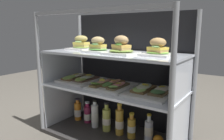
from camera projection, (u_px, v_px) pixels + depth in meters
ground_plane at (112, 139)px, 1.68m from camera, size 6.00×6.00×0.02m
case_base_deck at (112, 136)px, 1.68m from camera, size 1.10×0.51×0.03m
case_frame at (123, 70)px, 1.71m from camera, size 1.10×0.51×0.97m
riser_lower_tier at (112, 112)px, 1.64m from camera, size 1.04×0.45×0.37m
shelf_lower_glass at (112, 88)px, 1.61m from camera, size 1.06×0.46×0.02m
riser_upper_tier at (112, 71)px, 1.58m from camera, size 1.04×0.45×0.24m
shelf_upper_glass at (112, 54)px, 1.56m from camera, size 1.06×0.46×0.02m
plated_roll_sandwich_center at (81, 44)px, 1.80m from camera, size 0.20×0.20×0.12m
plated_roll_sandwich_near_left_corner at (98, 46)px, 1.59m from camera, size 0.18×0.18×0.11m
plated_roll_sandwich_mid_right at (121, 48)px, 1.44m from camera, size 0.20×0.20×0.13m
plated_roll_sandwich_mid_left at (158, 49)px, 1.37m from camera, size 0.19×0.19×0.11m
open_sandwich_tray_near_right_corner at (80, 79)px, 1.79m from camera, size 0.29×0.32×0.06m
open_sandwich_tray_far_right at (111, 85)px, 1.59m from camera, size 0.29×0.32×0.06m
open_sandwich_tray_center at (151, 91)px, 1.43m from camera, size 0.29×0.32×0.07m
juice_bottle_back_right at (78, 111)px, 1.94m from camera, size 0.06×0.06×0.20m
juice_bottle_front_fourth at (88, 114)px, 1.88m from camera, size 0.06×0.06×0.19m
juice_bottle_front_right_end at (95, 116)px, 1.79m from camera, size 0.06×0.06×0.23m
juice_bottle_front_middle at (107, 119)px, 1.72m from camera, size 0.07×0.07×0.24m
juice_bottle_back_center at (119, 122)px, 1.66m from camera, size 0.06×0.06×0.25m
juice_bottle_front_second at (131, 128)px, 1.61m from camera, size 0.06×0.06×0.20m
juice_bottle_tucked_behind at (149, 130)px, 1.55m from camera, size 0.06×0.06×0.21m
orange_fruit_near_left_post at (158, 140)px, 1.52m from camera, size 0.07×0.07×0.07m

